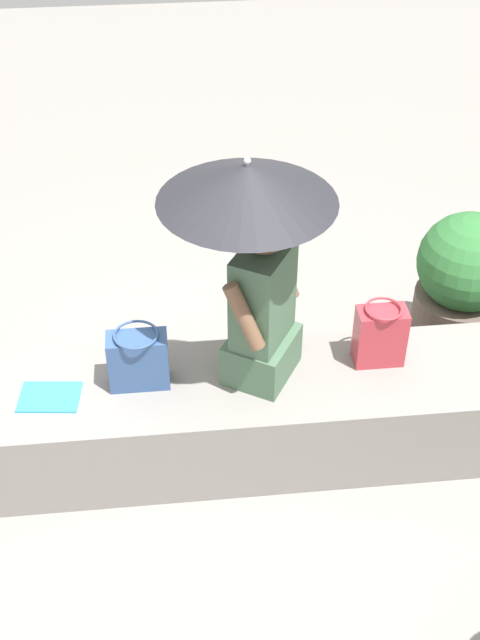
{
  "coord_description": "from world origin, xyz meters",
  "views": [
    {
      "loc": [
        -0.2,
        -2.88,
        3.19
      ],
      "look_at": [
        0.11,
        0.03,
        0.83
      ],
      "focal_mm": 46.63,
      "sensor_mm": 36.0,
      "label": 1
    }
  ],
  "objects_px": {
    "parasol": "(247,183)",
    "handbag_black": "(138,359)",
    "magazine": "(50,397)",
    "shoulder_bag_spare": "(380,335)",
    "planter_near": "(463,285)",
    "person_seated": "(263,308)"
  },
  "relations": [
    {
      "from": "person_seated",
      "to": "magazine",
      "type": "relative_size",
      "value": 3.21
    },
    {
      "from": "person_seated",
      "to": "handbag_black",
      "type": "xyz_separation_m",
      "value": [
        -0.58,
        -0.02,
        -0.24
      ]
    },
    {
      "from": "parasol",
      "to": "planter_near",
      "type": "bearing_deg",
      "value": 23.95
    },
    {
      "from": "handbag_black",
      "to": "planter_near",
      "type": "relative_size",
      "value": 0.34
    },
    {
      "from": "handbag_black",
      "to": "planter_near",
      "type": "height_order",
      "value": "planter_near"
    },
    {
      "from": "shoulder_bag_spare",
      "to": "magazine",
      "type": "height_order",
      "value": "shoulder_bag_spare"
    },
    {
      "from": "parasol",
      "to": "magazine",
      "type": "bearing_deg",
      "value": -171.93
    },
    {
      "from": "parasol",
      "to": "shoulder_bag_spare",
      "type": "relative_size",
      "value": 3.47
    },
    {
      "from": "parasol",
      "to": "planter_near",
      "type": "height_order",
      "value": "parasol"
    },
    {
      "from": "handbag_black",
      "to": "magazine",
      "type": "xyz_separation_m",
      "value": [
        -0.42,
        -0.06,
        -0.14
      ]
    },
    {
      "from": "magazine",
      "to": "planter_near",
      "type": "bearing_deg",
      "value": 23.75
    },
    {
      "from": "handbag_black",
      "to": "shoulder_bag_spare",
      "type": "height_order",
      "value": "shoulder_bag_spare"
    },
    {
      "from": "parasol",
      "to": "magazine",
      "type": "xyz_separation_m",
      "value": [
        -0.94,
        -0.13,
        -1.0
      ]
    },
    {
      "from": "magazine",
      "to": "handbag_black",
      "type": "bearing_deg",
      "value": 14.3
    },
    {
      "from": "parasol",
      "to": "handbag_black",
      "type": "distance_m",
      "value": 1.0
    },
    {
      "from": "handbag_black",
      "to": "planter_near",
      "type": "bearing_deg",
      "value": 19.66
    },
    {
      "from": "person_seated",
      "to": "planter_near",
      "type": "xyz_separation_m",
      "value": [
        1.2,
        0.62,
        -0.42
      ]
    },
    {
      "from": "handbag_black",
      "to": "shoulder_bag_spare",
      "type": "bearing_deg",
      "value": 2.21
    },
    {
      "from": "parasol",
      "to": "shoulder_bag_spare",
      "type": "bearing_deg",
      "value": -2.5
    },
    {
      "from": "parasol",
      "to": "handbag_black",
      "type": "height_order",
      "value": "parasol"
    },
    {
      "from": "person_seated",
      "to": "magazine",
      "type": "height_order",
      "value": "person_seated"
    },
    {
      "from": "magazine",
      "to": "shoulder_bag_spare",
      "type": "bearing_deg",
      "value": 10.0
    }
  ]
}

